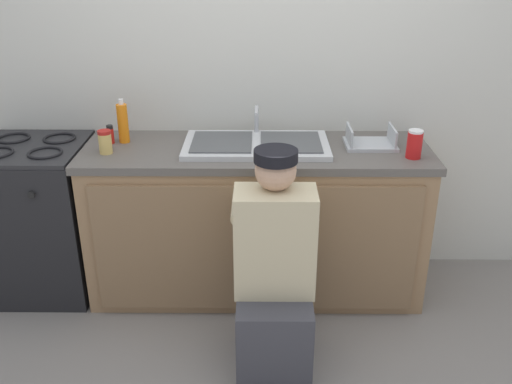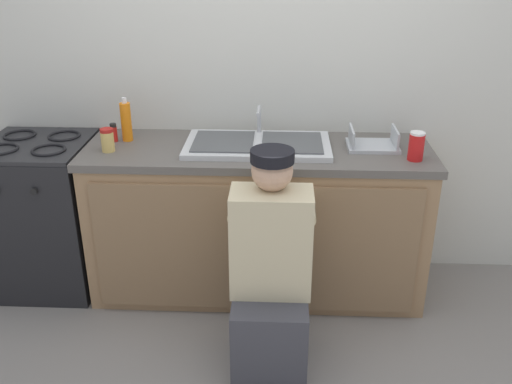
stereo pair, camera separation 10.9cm
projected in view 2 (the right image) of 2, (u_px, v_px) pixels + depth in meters
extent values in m
plane|color=gray|center=(255.00, 313.00, 3.26)|extent=(12.00, 12.00, 0.00)
cube|color=silver|center=(260.00, 70.00, 3.33)|extent=(6.00, 0.10, 2.50)
cube|color=#997551|center=(258.00, 223.00, 3.35)|extent=(1.89, 0.60, 0.85)
cube|color=#866747|center=(171.00, 248.00, 3.09)|extent=(0.83, 0.02, 0.75)
cube|color=#866747|center=(340.00, 252.00, 3.05)|extent=(0.83, 0.02, 0.75)
cube|color=#5B5651|center=(258.00, 151.00, 3.17)|extent=(1.93, 0.62, 0.04)
cube|color=silver|center=(258.00, 145.00, 3.15)|extent=(0.80, 0.44, 0.03)
cube|color=#4C4F51|center=(223.00, 141.00, 3.15)|extent=(0.33, 0.35, 0.01)
cube|color=#4C4F51|center=(292.00, 142.00, 3.14)|extent=(0.33, 0.35, 0.01)
cylinder|color=#B7BABF|center=(259.00, 122.00, 3.29)|extent=(0.02, 0.02, 0.18)
cylinder|color=#B7BABF|center=(259.00, 111.00, 3.19)|extent=(0.02, 0.16, 0.02)
cube|color=black|center=(46.00, 216.00, 3.40)|extent=(0.59, 0.60, 0.88)
cube|color=#262628|center=(34.00, 145.00, 3.22)|extent=(0.58, 0.59, 0.02)
torus|color=black|center=(1.00, 149.00, 3.10)|extent=(0.19, 0.19, 0.02)
torus|color=black|center=(49.00, 150.00, 3.09)|extent=(0.19, 0.19, 0.02)
torus|color=black|center=(20.00, 135.00, 3.32)|extent=(0.19, 0.19, 0.02)
torus|color=black|center=(64.00, 136.00, 3.31)|extent=(0.19, 0.19, 0.02)
cylinder|color=black|center=(34.00, 191.00, 2.99)|extent=(0.04, 0.02, 0.04)
cube|color=#3F3F47|center=(270.00, 330.00, 2.80)|extent=(0.36, 0.40, 0.40)
cube|color=beige|center=(271.00, 242.00, 2.67)|extent=(0.38, 0.22, 0.52)
sphere|color=tan|center=(272.00, 171.00, 2.56)|extent=(0.19, 0.19, 0.19)
cylinder|color=black|center=(272.00, 156.00, 2.53)|extent=(0.20, 0.20, 0.06)
cube|color=black|center=(273.00, 153.00, 2.62)|extent=(0.13, 0.09, 0.02)
cylinder|color=beige|center=(238.00, 206.00, 2.82)|extent=(0.08, 0.30, 0.08)
cylinder|color=beige|center=(307.00, 207.00, 2.80)|extent=(0.08, 0.30, 0.08)
cylinder|color=red|center=(416.00, 147.00, 2.96)|extent=(0.08, 0.08, 0.14)
cylinder|color=white|center=(418.00, 133.00, 2.93)|extent=(0.08, 0.08, 0.01)
cylinder|color=#DBB760|center=(108.00, 142.00, 3.09)|extent=(0.07, 0.07, 0.11)
cylinder|color=#B21E19|center=(106.00, 130.00, 3.06)|extent=(0.07, 0.07, 0.02)
cube|color=#B2B7BC|center=(372.00, 146.00, 3.16)|extent=(0.28, 0.22, 0.02)
cube|color=#B2B7BC|center=(351.00, 137.00, 3.14)|extent=(0.01, 0.21, 0.10)
cube|color=#B2B7BC|center=(395.00, 138.00, 3.13)|extent=(0.01, 0.21, 0.10)
cylinder|color=orange|center=(126.00, 122.00, 3.23)|extent=(0.06, 0.06, 0.22)
cylinder|color=white|center=(124.00, 100.00, 3.18)|extent=(0.03, 0.03, 0.03)
cylinder|color=red|center=(114.00, 134.00, 3.24)|extent=(0.04, 0.04, 0.08)
cylinder|color=black|center=(113.00, 125.00, 3.22)|extent=(0.04, 0.04, 0.02)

